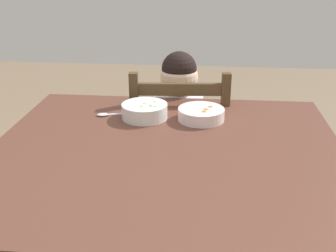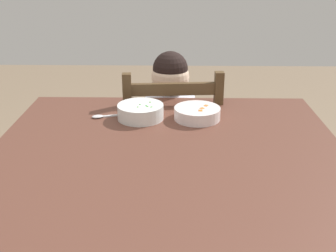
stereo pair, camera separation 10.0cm
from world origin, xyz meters
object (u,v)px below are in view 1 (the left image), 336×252
dining_table (166,178)px  bowl_of_peas (145,111)px  dining_chair (179,158)px  bowl_of_carrots (201,114)px  child_figure (178,122)px  spoon (108,114)px

dining_table → bowl_of_peas: bowl_of_peas is taller
dining_chair → bowl_of_carrots: dining_chair is taller
dining_chair → child_figure: (-0.00, -0.01, 0.19)m
dining_table → spoon: bearing=131.7°
child_figure → bowl_of_carrots: size_ratio=5.33×
child_figure → spoon: child_figure is taller
bowl_of_peas → spoon: size_ratio=1.28×
dining_chair → child_figure: child_figure is taller
dining_chair → child_figure: size_ratio=0.94×
spoon → dining_chair: bearing=48.0°
spoon → child_figure: bearing=47.9°
bowl_of_peas → dining_table: bearing=-68.5°
bowl_of_peas → bowl_of_carrots: size_ratio=1.00×
dining_chair → spoon: bearing=-132.0°
dining_chair → bowl_of_carrots: 0.47m
dining_table → spoon: 0.40m
child_figure → spoon: (-0.26, -0.28, 0.14)m
bowl_of_peas → spoon: 0.15m
dining_chair → spoon: 0.50m
bowl_of_peas → spoon: (-0.15, 0.01, -0.03)m
spoon → bowl_of_peas: bearing=-4.2°
bowl_of_carrots → bowl_of_peas: bearing=-180.0°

